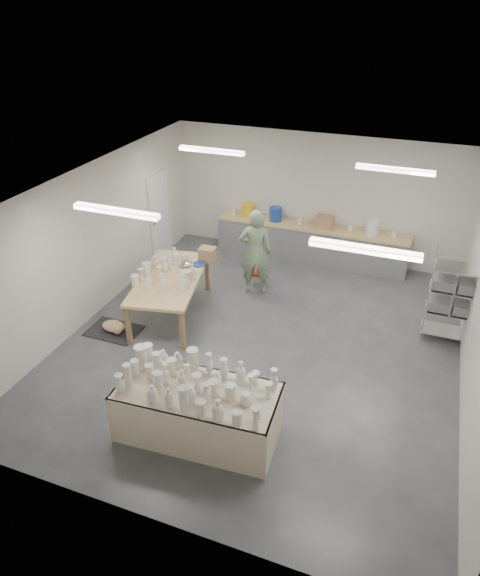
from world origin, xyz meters
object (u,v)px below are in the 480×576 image
at_px(drying_table, 198,409).
at_px(work_table, 173,275).
at_px(red_stool, 259,273).
at_px(potter, 256,252).

distance_m(drying_table, work_table, 3.39).
xyz_separation_m(drying_table, work_table, (-1.83, 2.82, 0.42)).
xyz_separation_m(drying_table, red_stool, (-0.59, 4.50, -0.14)).
distance_m(drying_table, potter, 4.30).
height_order(work_table, potter, potter).
bearing_deg(work_table, drying_table, -69.12).
bearing_deg(potter, work_table, 32.88).
xyz_separation_m(drying_table, potter, (-0.59, 4.23, 0.49)).
height_order(drying_table, red_stool, drying_table).
distance_m(drying_table, red_stool, 4.54).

